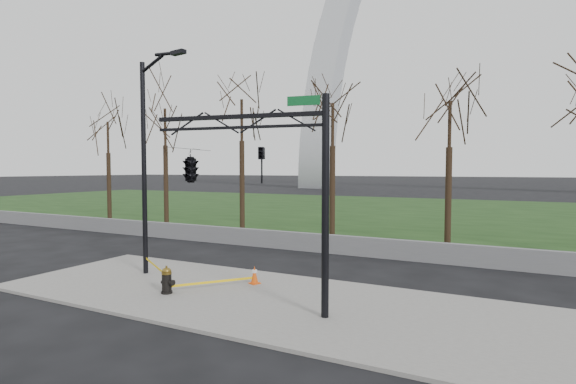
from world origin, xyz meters
The scene contains 11 objects.
ground centered at (0.00, 0.00, 0.00)m, with size 500.00×500.00×0.00m, color black.
sidewalk centered at (0.00, 0.00, 0.05)m, with size 18.00×6.00×0.10m, color slate.
grass_strip centered at (0.00, 30.00, 0.03)m, with size 120.00×40.00×0.06m, color black.
guardrail centered at (0.00, 8.00, 0.45)m, with size 60.00×0.30×0.90m, color #59595B.
gateway_arch centered at (0.00, 75.00, 32.50)m, with size 66.00×6.00×65.00m, color #B7B9BE, non-canonical shape.
tree_row centered at (3.95, 12.00, 4.67)m, with size 53.91×4.00×9.34m.
fire_hydrant centered at (-2.99, -0.96, 0.51)m, with size 0.54×0.36×0.88m.
traffic_cone centered at (-1.11, 1.29, 0.41)m, with size 0.41×0.41×0.62m.
street_light centered at (-5.37, 0.70, 4.69)m, with size 2.38×0.54×8.21m.
traffic_signal_mast centered at (-0.89, -1.26, 4.15)m, with size 5.05×2.54×6.00m.
caution_tape centered at (-3.21, 0.03, 0.50)m, with size 4.49×2.25×0.45m.
Camera 1 is at (6.50, -11.27, 4.03)m, focal length 26.85 mm.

